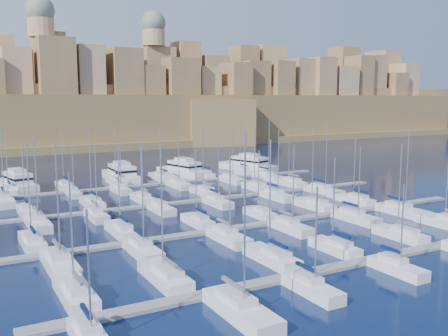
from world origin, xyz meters
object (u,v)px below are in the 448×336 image
sailboat_2 (272,257)px  motor_yacht_b (121,174)px  motor_yacht_a (17,183)px  motor_yacht_d (248,164)px  sailboat_0 (75,293)px  motor_yacht_c (183,170)px  sailboat_4 (400,234)px

sailboat_2 → motor_yacht_b: (2.57, 70.35, 0.96)m
motor_yacht_a → motor_yacht_d: same height
sailboat_0 → motor_yacht_a: sailboat_0 is taller
sailboat_0 → sailboat_2: size_ratio=0.86×
sailboat_2 → motor_yacht_d: bearing=60.5°
motor_yacht_b → motor_yacht_c: bearing=-1.6°
motor_yacht_a → motor_yacht_b: bearing=2.0°
sailboat_0 → motor_yacht_a: (2.37, 69.38, 0.98)m
sailboat_4 → sailboat_2: bearing=179.1°
sailboat_0 → sailboat_4: size_ratio=0.95×
sailboat_4 → motor_yacht_c: sailboat_4 is taller
sailboat_2 → motor_yacht_c: bearing=74.6°
sailboat_4 → sailboat_0: bearing=179.4°
sailboat_0 → motor_yacht_b: size_ratio=0.76×
sailboat_2 → sailboat_0: bearing=179.8°
motor_yacht_d → motor_yacht_c: bearing=-178.1°
motor_yacht_a → motor_yacht_c: same height
sailboat_0 → motor_yacht_a: 69.43m
motor_yacht_c → motor_yacht_d: same height
sailboat_4 → motor_yacht_c: (-3.29, 70.26, 0.98)m
motor_yacht_a → motor_yacht_b: size_ratio=0.93×
motor_yacht_a → motor_yacht_b: same height
sailboat_4 → motor_yacht_c: bearing=92.7°
motor_yacht_c → motor_yacht_d: 20.74m
sailboat_0 → motor_yacht_c: (43.57, 69.80, 0.98)m
sailboat_4 → motor_yacht_a: (-44.48, 69.85, 0.98)m
motor_yacht_a → motor_yacht_d: (61.93, 1.10, 0.00)m
motor_yacht_c → motor_yacht_d: (20.73, 0.69, 0.00)m
sailboat_4 → motor_yacht_c: 70.35m
motor_yacht_a → sailboat_4: bearing=-57.5°
sailboat_2 → motor_yacht_d: (40.00, 70.58, 0.96)m
motor_yacht_b → motor_yacht_d: same height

